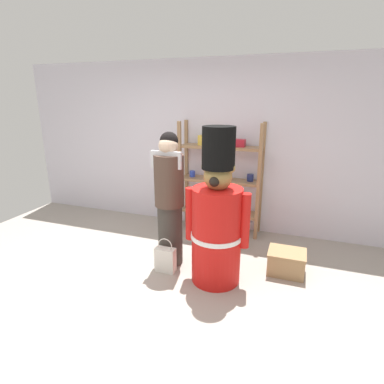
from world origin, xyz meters
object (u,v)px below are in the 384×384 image
display_crate (286,262)px  shopping_bag (165,259)px  merchandise_shelf (220,178)px  person_shopper (169,198)px  teddy_bear_guard (217,221)px

display_crate → shopping_bag: bearing=-161.5°
merchandise_shelf → display_crate: merchandise_shelf is taller
person_shopper → shopping_bag: size_ratio=3.82×
merchandise_shelf → person_shopper: bearing=-104.6°
shopping_bag → merchandise_shelf: bearing=78.7°
merchandise_shelf → shopping_bag: (-0.29, -1.43, -0.70)m
person_shopper → shopping_bag: 0.74m
person_shopper → display_crate: bearing=9.5°
person_shopper → display_crate: 1.60m
teddy_bear_guard → person_shopper: (-0.65, 0.19, 0.14)m
merchandise_shelf → display_crate: 1.63m
teddy_bear_guard → person_shopper: size_ratio=1.06×
shopping_bag → display_crate: 1.45m
teddy_bear_guard → shopping_bag: (-0.62, -0.04, -0.56)m
merchandise_shelf → display_crate: (1.09, -0.97, -0.72)m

